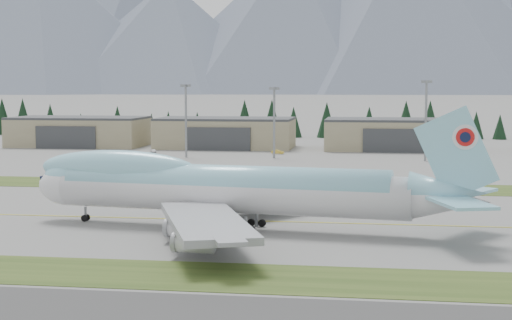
% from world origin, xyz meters
% --- Properties ---
extents(ground, '(7000.00, 7000.00, 0.00)m').
position_xyz_m(ground, '(0.00, 0.00, 0.00)').
color(ground, '#5E5E5C').
rests_on(ground, ground).
extents(grass_strip_near, '(400.00, 14.00, 0.08)m').
position_xyz_m(grass_strip_near, '(0.00, -38.00, 0.00)').
color(grass_strip_near, '#2C4217').
rests_on(grass_strip_near, ground).
extents(grass_strip_far, '(400.00, 18.00, 0.08)m').
position_xyz_m(grass_strip_far, '(0.00, 45.00, 0.00)').
color(grass_strip_far, '#2C4217').
rests_on(grass_strip_far, ground).
extents(taxiway_line_main, '(400.00, 0.40, 0.02)m').
position_xyz_m(taxiway_line_main, '(0.00, 0.00, 0.00)').
color(taxiway_line_main, gold).
rests_on(taxiway_line_main, ground).
extents(boeing_747_freighter, '(74.37, 63.40, 19.51)m').
position_xyz_m(boeing_747_freighter, '(14.27, -7.29, 6.43)').
color(boeing_747_freighter, silver).
rests_on(boeing_747_freighter, ground).
extents(hangar_left, '(48.00, 26.60, 10.80)m').
position_xyz_m(hangar_left, '(-70.00, 149.90, 5.39)').
color(hangar_left, gray).
rests_on(hangar_left, ground).
extents(hangar_center, '(48.00, 26.60, 10.80)m').
position_xyz_m(hangar_center, '(-15.00, 149.90, 5.39)').
color(hangar_center, gray).
rests_on(hangar_center, ground).
extents(hangar_right, '(48.00, 26.60, 10.80)m').
position_xyz_m(hangar_right, '(45.00, 149.90, 5.39)').
color(hangar_right, gray).
rests_on(hangar_right, ground).
extents(floodlight_masts, '(193.24, 6.45, 23.81)m').
position_xyz_m(floodlight_masts, '(23.27, 111.08, 15.74)').
color(floodlight_masts, gray).
rests_on(floodlight_masts, ground).
extents(service_vehicle_a, '(3.11, 4.15, 1.31)m').
position_xyz_m(service_vehicle_a, '(-34.63, 124.49, 0.00)').
color(service_vehicle_a, white).
rests_on(service_vehicle_a, ground).
extents(service_vehicle_b, '(4.30, 1.98, 1.37)m').
position_xyz_m(service_vehicle_b, '(6.59, 126.72, 0.00)').
color(service_vehicle_b, gold).
rests_on(service_vehicle_b, ground).
extents(service_vehicle_c, '(2.59, 4.39, 1.19)m').
position_xyz_m(service_vehicle_c, '(64.99, 139.66, 0.00)').
color(service_vehicle_c, '#B8B8BD').
rests_on(service_vehicle_c, ground).
extents(conifer_belt, '(268.15, 15.77, 16.55)m').
position_xyz_m(conifer_belt, '(-10.97, 211.64, 7.25)').
color(conifer_belt, black).
rests_on(conifer_belt, ground).
extents(mountain_ridge_front, '(4263.84, 1224.88, 499.18)m').
position_xyz_m(mountain_ridge_front, '(-21.72, 2202.87, 224.80)').
color(mountain_ridge_front, slate).
rests_on(mountain_ridge_front, ground).
extents(mountain_ridge_rear, '(4407.08, 1072.63, 536.32)m').
position_xyz_m(mountain_ridge_rear, '(147.25, 2900.00, 255.44)').
color(mountain_ridge_rear, slate).
rests_on(mountain_ridge_rear, ground).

